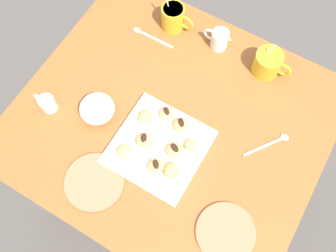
# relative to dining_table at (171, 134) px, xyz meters

# --- Properties ---
(ground_plane) EXTENTS (8.00, 8.00, 0.00)m
(ground_plane) POSITION_rel_dining_table_xyz_m (0.00, 0.00, -0.61)
(ground_plane) COLOR #514C47
(dining_table) EXTENTS (0.98, 0.88, 0.74)m
(dining_table) POSITION_rel_dining_table_xyz_m (0.00, 0.00, 0.00)
(dining_table) COLOR #935628
(dining_table) RESTS_ON ground_plane
(pastry_plate_square) EXTENTS (0.28, 0.28, 0.02)m
(pastry_plate_square) POSITION_rel_dining_table_xyz_m (0.02, -0.10, 0.14)
(pastry_plate_square) COLOR white
(pastry_plate_square) RESTS_ON dining_table
(coffee_mug_mustard_left) EXTENTS (0.12, 0.08, 0.14)m
(coffee_mug_mustard_left) POSITION_rel_dining_table_xyz_m (-0.18, 0.33, 0.18)
(coffee_mug_mustard_left) COLOR gold
(coffee_mug_mustard_left) RESTS_ON dining_table
(coffee_mug_mustard_right) EXTENTS (0.13, 0.09, 0.13)m
(coffee_mug_mustard_right) POSITION_rel_dining_table_xyz_m (0.18, 0.33, 0.18)
(coffee_mug_mustard_right) COLOR gold
(coffee_mug_mustard_right) RESTS_ON dining_table
(cream_pitcher_white) EXTENTS (0.10, 0.06, 0.07)m
(cream_pitcher_white) POSITION_rel_dining_table_xyz_m (0.00, 0.33, 0.17)
(cream_pitcher_white) COLOR white
(cream_pitcher_white) RESTS_ON dining_table
(ice_cream_bowl) EXTENTS (0.12, 0.12, 0.09)m
(ice_cream_bowl) POSITION_rel_dining_table_xyz_m (-0.22, -0.10, 0.17)
(ice_cream_bowl) COLOR white
(ice_cream_bowl) RESTS_ON dining_table
(chocolate_sauce_pitcher) EXTENTS (0.09, 0.05, 0.06)m
(chocolate_sauce_pitcher) POSITION_rel_dining_table_xyz_m (-0.37, -0.16, 0.16)
(chocolate_sauce_pitcher) COLOR white
(chocolate_sauce_pitcher) RESTS_ON dining_table
(saucer_coral_left) EXTENTS (0.18, 0.18, 0.01)m
(saucer_coral_left) POSITION_rel_dining_table_xyz_m (0.32, -0.23, 0.14)
(saucer_coral_left) COLOR #E5704C
(saucer_coral_left) RESTS_ON dining_table
(saucer_coral_right) EXTENTS (0.18, 0.18, 0.01)m
(saucer_coral_right) POSITION_rel_dining_table_xyz_m (-0.10, -0.30, 0.14)
(saucer_coral_right) COLOR #E5704C
(saucer_coral_right) RESTS_ON dining_table
(loose_spoon_near_saucer) EXTENTS (0.16, 0.02, 0.01)m
(loose_spoon_near_saucer) POSITION_rel_dining_table_xyz_m (-0.24, 0.24, 0.13)
(loose_spoon_near_saucer) COLOR silver
(loose_spoon_near_saucer) RESTS_ON dining_table
(loose_spoon_by_plate) EXTENTS (0.10, 0.13, 0.01)m
(loose_spoon_by_plate) POSITION_rel_dining_table_xyz_m (0.32, 0.09, 0.13)
(loose_spoon_by_plate) COLOR silver
(loose_spoon_by_plate) RESTS_ON dining_table
(beignet_0) EXTENTS (0.07, 0.07, 0.03)m
(beignet_0) POSITION_rel_dining_table_xyz_m (0.04, -0.17, 0.16)
(beignet_0) COLOR #E5B260
(beignet_0) RESTS_ON pastry_plate_square
(chocolate_drizzle_0) EXTENTS (0.03, 0.03, 0.00)m
(chocolate_drizzle_0) POSITION_rel_dining_table_xyz_m (0.04, -0.17, 0.18)
(chocolate_drizzle_0) COLOR black
(chocolate_drizzle_0) RESTS_ON beignet_0
(beignet_1) EXTENTS (0.07, 0.07, 0.04)m
(beignet_1) POSITION_rel_dining_table_xyz_m (-0.03, -0.11, 0.17)
(beignet_1) COLOR #E5B260
(beignet_1) RESTS_ON pastry_plate_square
(chocolate_drizzle_1) EXTENTS (0.03, 0.04, 0.00)m
(chocolate_drizzle_1) POSITION_rel_dining_table_xyz_m (-0.03, -0.11, 0.19)
(chocolate_drizzle_1) COLOR black
(chocolate_drizzle_1) RESTS_ON beignet_1
(beignet_2) EXTENTS (0.05, 0.06, 0.03)m
(beignet_2) POSITION_rel_dining_table_xyz_m (-0.07, -0.05, 0.16)
(beignet_2) COLOR #E5B260
(beignet_2) RESTS_ON pastry_plate_square
(beignet_3) EXTENTS (0.06, 0.06, 0.03)m
(beignet_3) POSITION_rel_dining_table_xyz_m (0.09, -0.16, 0.16)
(beignet_3) COLOR #E5B260
(beignet_3) RESTS_ON pastry_plate_square
(beignet_4) EXTENTS (0.04, 0.05, 0.03)m
(beignet_4) POSITION_rel_dining_table_xyz_m (-0.07, -0.18, 0.16)
(beignet_4) COLOR #E5B260
(beignet_4) RESTS_ON pastry_plate_square
(beignet_5) EXTENTS (0.06, 0.06, 0.03)m
(beignet_5) POSITION_rel_dining_table_xyz_m (-0.02, -0.00, 0.16)
(beignet_5) COLOR #E5B260
(beignet_5) RESTS_ON pastry_plate_square
(chocolate_drizzle_5) EXTENTS (0.03, 0.03, 0.00)m
(chocolate_drizzle_5) POSITION_rel_dining_table_xyz_m (-0.02, -0.00, 0.18)
(chocolate_drizzle_5) COLOR black
(chocolate_drizzle_5) RESTS_ON beignet_5
(beignet_6) EXTENTS (0.07, 0.07, 0.04)m
(beignet_6) POSITION_rel_dining_table_xyz_m (0.07, -0.09, 0.17)
(beignet_6) COLOR #E5B260
(beignet_6) RESTS_ON pastry_plate_square
(chocolate_drizzle_6) EXTENTS (0.04, 0.03, 0.00)m
(chocolate_drizzle_6) POSITION_rel_dining_table_xyz_m (0.07, -0.09, 0.19)
(chocolate_drizzle_6) COLOR black
(chocolate_drizzle_6) RESTS_ON beignet_6
(beignet_7) EXTENTS (0.06, 0.06, 0.03)m
(beignet_7) POSITION_rel_dining_table_xyz_m (0.10, -0.05, 0.16)
(beignet_7) COLOR #E5B260
(beignet_7) RESTS_ON pastry_plate_square
(beignet_8) EXTENTS (0.07, 0.07, 0.04)m
(beignet_8) POSITION_rel_dining_table_xyz_m (0.04, -0.01, 0.17)
(beignet_8) COLOR #E5B260
(beignet_8) RESTS_ON pastry_plate_square
(chocolate_drizzle_8) EXTENTS (0.03, 0.04, 0.00)m
(chocolate_drizzle_8) POSITION_rel_dining_table_xyz_m (0.04, -0.01, 0.19)
(chocolate_drizzle_8) COLOR black
(chocolate_drizzle_8) RESTS_ON beignet_8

